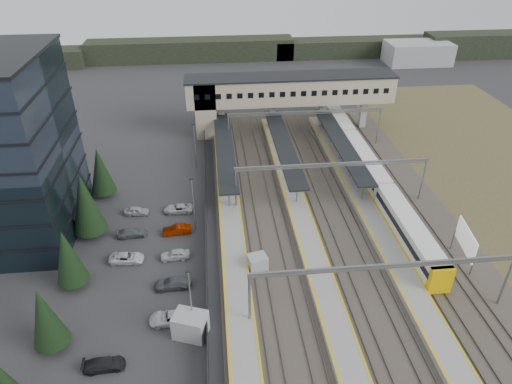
{
  "coord_description": "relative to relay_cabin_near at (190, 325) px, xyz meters",
  "views": [
    {
      "loc": [
        -4.83,
        -42.08,
        37.83
      ],
      "look_at": [
        0.76,
        12.36,
        4.0
      ],
      "focal_mm": 32.0,
      "sensor_mm": 36.0,
      "label": 1
    }
  ],
  "objects": [
    {
      "name": "ground",
      "position": [
        8.23,
        8.77,
        -1.39
      ],
      "size": [
        220.0,
        220.0,
        0.0
      ],
      "primitive_type": "plane",
      "color": "#2B2B2D",
      "rests_on": "ground"
    },
    {
      "name": "conifer_row",
      "position": [
        -13.77,
        4.91,
        3.45
      ],
      "size": [
        4.42,
        49.82,
        9.5
      ],
      "color": "black",
      "rests_on": "ground"
    },
    {
      "name": "car_park",
      "position": [
        -4.92,
        2.13,
        -0.78
      ],
      "size": [
        10.46,
        44.5,
        1.28
      ],
      "color": "#BCBBC0",
      "rests_on": "ground"
    },
    {
      "name": "lampposts",
      "position": [
        0.23,
        10.02,
        2.95
      ],
      "size": [
        0.5,
        53.25,
        8.07
      ],
      "color": "gray",
      "rests_on": "ground"
    },
    {
      "name": "fence",
      "position": [
        1.73,
        13.77,
        -0.39
      ],
      "size": [
        0.08,
        90.0,
        2.0
      ],
      "color": "#26282B",
      "rests_on": "ground"
    },
    {
      "name": "relay_cabin_near",
      "position": [
        0.0,
        0.0,
        0.0
      ],
      "size": [
        3.96,
        3.44,
        2.77
      ],
      "color": "#999B9E",
      "rests_on": "ground"
    },
    {
      "name": "relay_cabin_far",
      "position": [
        7.96,
        9.4,
        -0.35
      ],
      "size": [
        2.64,
        2.36,
        2.07
      ],
      "color": "#999B9E",
      "rests_on": "ground"
    },
    {
      "name": "rail_corridor",
      "position": [
        17.56,
        13.77,
        -1.1
      ],
      "size": [
        34.0,
        90.0,
        0.92
      ],
      "color": "#3B362E",
      "rests_on": "ground"
    },
    {
      "name": "canopies",
      "position": [
        15.23,
        35.77,
        2.54
      ],
      "size": [
        23.1,
        30.0,
        3.28
      ],
      "color": "black",
      "rests_on": "ground"
    },
    {
      "name": "footbridge",
      "position": [
        15.93,
        50.77,
        6.55
      ],
      "size": [
        40.4,
        6.4,
        11.2
      ],
      "color": "tan",
      "rests_on": "ground"
    },
    {
      "name": "gantries",
      "position": [
        20.23,
        11.77,
        4.61
      ],
      "size": [
        28.4,
        62.28,
        7.17
      ],
      "color": "gray",
      "rests_on": "ground"
    },
    {
      "name": "train",
      "position": [
        28.23,
        31.35,
        0.59
      ],
      "size": [
        2.75,
        57.53,
        3.47
      ],
      "color": "white",
      "rests_on": "ground"
    },
    {
      "name": "billboard",
      "position": [
        33.48,
        8.11,
        2.07
      ],
      "size": [
        1.03,
        5.99,
        5.14
      ],
      "color": "gray",
      "rests_on": "ground"
    },
    {
      "name": "treeline_far",
      "position": [
        32.04,
        101.05,
        1.56
      ],
      "size": [
        170.0,
        19.0,
        7.0
      ],
      "color": "black",
      "rests_on": "ground"
    }
  ]
}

